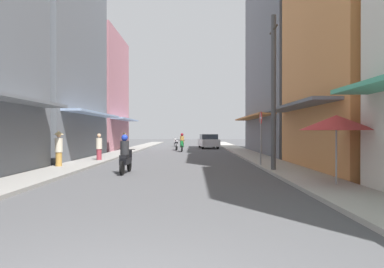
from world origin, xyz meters
The scene contains 18 objects.
ground_plane centered at (0.00, 21.55, 0.00)m, with size 112.43×112.43×0.00m, color #4C4C4F.
sidewalk_left centered at (-4.83, 21.55, 0.06)m, with size 1.88×59.11×0.12m, color gray.
sidewalk_right centered at (4.83, 21.55, 0.06)m, with size 1.88×59.11×0.12m, color #ADA89E.
building_left_mid centered at (-8.76, 18.14, 8.02)m, with size 7.05×9.57×16.06m.
building_left_far centered at (-8.76, 27.67, 5.20)m, with size 7.05×8.22×10.41m.
building_right_mid centered at (8.76, 11.87, 6.89)m, with size 7.05×8.35×13.78m.
building_right_far centered at (8.76, 23.12, 7.08)m, with size 7.05×12.97×14.18m.
motorbike_green centered at (-0.16, 26.22, 0.70)m, with size 0.55×1.81×1.58m.
motorbike_silver centered at (-0.74, 28.69, 0.50)m, with size 0.55×1.81×0.96m.
motorbike_black centered at (-1.91, 10.73, 0.70)m, with size 0.55×1.81×1.58m.
motorbike_white centered at (-1.22, 36.55, 0.50)m, with size 0.68×1.77×0.96m.
parked_car centered at (2.36, 31.97, 0.74)m, with size 2.16×4.26×1.45m.
pedestrian_crossing centered at (-5.31, 12.48, 0.97)m, with size 0.44×0.44×1.72m.
pedestrian_foreground centered at (-4.46, 16.06, 0.79)m, with size 0.34×0.34×1.59m.
pedestrian_midway centered at (-5.32, 27.12, 0.93)m, with size 0.44×0.44×1.65m.
vendor_umbrella centered at (5.08, 7.09, 1.96)m, with size 2.18×2.18×2.18m.
utility_pole centered at (4.14, 11.08, 3.33)m, with size 0.20×1.20×6.51m.
street_sign_no_entry centered at (4.04, 13.24, 1.72)m, with size 0.07×0.60×2.65m.
Camera 1 is at (0.84, -3.13, 1.68)m, focal length 32.16 mm.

